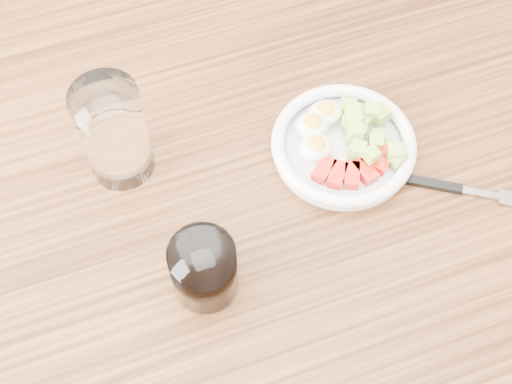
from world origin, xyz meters
TOP-DOWN VIEW (x-y plane):
  - ground at (0.00, 0.00)m, footprint 4.00×4.00m
  - dining_table at (0.00, 0.00)m, footprint 1.50×0.90m
  - bowl at (0.12, 0.05)m, footprint 0.19×0.19m
  - fork at (0.22, -0.05)m, footprint 0.16×0.11m
  - water_glass at (-0.15, 0.12)m, footprint 0.08×0.08m
  - coffee_glass at (-0.10, -0.07)m, footprint 0.08×0.08m

SIDE VIEW (x-z plane):
  - ground at x=0.00m, z-range 0.00..0.00m
  - dining_table at x=0.00m, z-range 0.28..1.05m
  - fork at x=0.22m, z-range 0.77..0.78m
  - bowl at x=0.12m, z-range 0.76..0.81m
  - coffee_glass at x=-0.10m, z-range 0.77..0.86m
  - water_glass at x=-0.15m, z-range 0.77..0.91m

